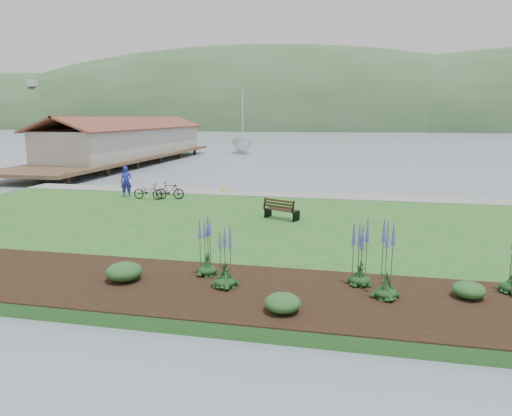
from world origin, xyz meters
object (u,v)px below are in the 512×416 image
(bicycle_a, at_px, (148,191))
(sailboat, at_px, (243,153))
(park_bench, at_px, (281,209))
(person, at_px, (126,179))

(bicycle_a, relative_size, sailboat, 0.07)
(park_bench, bearing_deg, sailboat, 129.97)
(park_bench, xyz_separation_m, person, (-10.45, 4.34, 0.60))
(park_bench, height_order, person, person)
(park_bench, relative_size, sailboat, 0.06)
(person, distance_m, bicycle_a, 1.90)
(person, height_order, bicycle_a, person)
(park_bench, height_order, sailboat, sailboat)
(bicycle_a, height_order, sailboat, sailboat)
(bicycle_a, bearing_deg, park_bench, -110.57)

